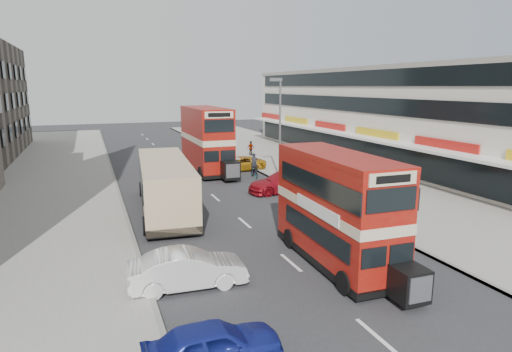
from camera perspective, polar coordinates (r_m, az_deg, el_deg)
name	(u,v)px	position (r m, az deg, el deg)	size (l,w,h in m)	color
ground	(313,282)	(17.62, 7.49, -13.59)	(160.00, 160.00, 0.00)	#28282B
road_surface	(195,180)	(35.60, -8.00, -0.55)	(12.00, 90.00, 0.01)	#28282B
pavement_right	(325,169)	(39.96, 8.99, 0.86)	(12.00, 90.00, 0.15)	gray
pavement_left	(30,192)	(34.99, -27.51, -1.89)	(12.00, 90.00, 0.15)	gray
kerb_left	(117,185)	(34.77, -17.83, -1.19)	(0.20, 90.00, 0.16)	gray
kerb_right	(265,174)	(37.39, 1.13, 0.26)	(0.20, 90.00, 0.16)	gray
commercial_row	(386,115)	(45.46, 16.70, 7.69)	(9.90, 46.20, 9.30)	silver
street_lamp	(279,121)	(35.08, 3.05, 7.26)	(1.00, 0.20, 8.12)	slate
bus_main	(337,209)	(18.63, 10.59, -4.27)	(2.55, 8.46, 4.62)	black
bus_second	(206,139)	(38.65, -6.52, 4.79)	(2.81, 9.98, 5.49)	black
coach	(165,184)	(26.82, -11.84, -0.97)	(3.77, 11.25, 2.93)	black
car_left_near	(213,345)	(12.62, -5.64, -21.22)	(1.54, 3.84, 1.31)	navy
car_left_front	(188,269)	(16.96, -8.97, -11.98)	(1.55, 4.43, 1.46)	white
car_right_a	(283,182)	(31.27, 3.50, -0.80)	(2.06, 5.08, 1.47)	maroon
car_right_b	(240,164)	(39.25, -2.07, 1.62)	(2.08, 4.52, 1.26)	#BB7E12
car_right_c	(214,151)	(46.03, -5.49, 3.23)	(1.77, 4.40, 1.50)	#5C8EB9
pedestrian_near	(326,174)	(32.54, 9.17, 0.29)	(0.73, 0.49, 1.98)	gray
pedestrian_far	(251,148)	(47.00, -0.69, 3.67)	(0.90, 0.38, 1.54)	gray
cyclist	(254,169)	(36.25, -0.22, 0.89)	(0.66, 1.67, 2.03)	gray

